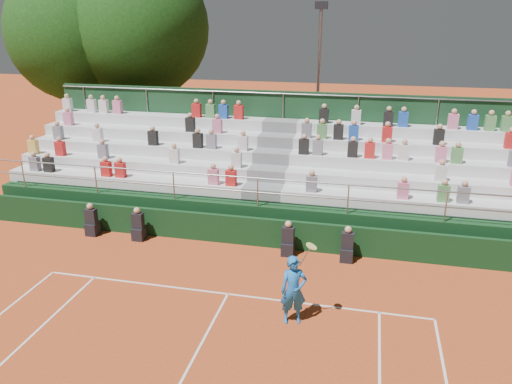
% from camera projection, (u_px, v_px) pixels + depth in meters
% --- Properties ---
extents(ground, '(90.00, 90.00, 0.00)m').
position_uv_depth(ground, '(228.00, 294.00, 13.88)').
color(ground, '#B5461E').
rests_on(ground, ground).
extents(courtside_wall, '(20.00, 0.15, 1.00)m').
position_uv_depth(courtside_wall, '(254.00, 232.00, 16.64)').
color(courtside_wall, black).
rests_on(courtside_wall, ground).
extents(line_officials, '(9.23, 0.40, 1.19)m').
position_uv_depth(line_officials, '(211.00, 234.00, 16.52)').
color(line_officials, black).
rests_on(line_officials, ground).
extents(grandstand, '(20.00, 5.20, 4.40)m').
position_uv_depth(grandstand, '(273.00, 185.00, 19.42)').
color(grandstand, black).
rests_on(grandstand, ground).
extents(tennis_player, '(0.91, 0.61, 2.22)m').
position_uv_depth(tennis_player, '(294.00, 290.00, 12.35)').
color(tennis_player, blue).
rests_on(tennis_player, ground).
extents(tree_west, '(6.81, 6.81, 9.85)m').
position_uv_depth(tree_west, '(77.00, 33.00, 24.86)').
color(tree_west, '#362313').
rests_on(tree_west, ground).
extents(tree_east, '(7.02, 7.02, 10.22)m').
position_uv_depth(tree_east, '(138.00, 28.00, 24.56)').
color(tree_east, '#362313').
rests_on(tree_east, ground).
extents(floodlight_mast, '(0.60, 0.25, 7.90)m').
position_uv_depth(floodlight_mast, '(319.00, 73.00, 24.45)').
color(floodlight_mast, gray).
rests_on(floodlight_mast, ground).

